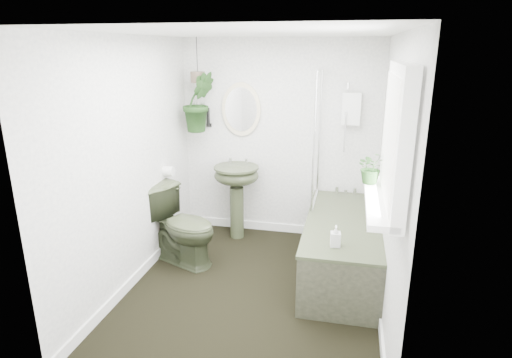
# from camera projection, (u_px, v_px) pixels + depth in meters

# --- Properties ---
(floor) EXTENTS (2.30, 2.80, 0.02)m
(floor) POSITION_uv_depth(u_px,v_px,m) (253.00, 291.00, 4.03)
(floor) COLOR black
(floor) RESTS_ON ground
(ceiling) EXTENTS (2.30, 2.80, 0.02)m
(ceiling) POSITION_uv_depth(u_px,v_px,m) (252.00, 31.00, 3.35)
(ceiling) COLOR white
(ceiling) RESTS_ON ground
(wall_back) EXTENTS (2.30, 0.02, 2.30)m
(wall_back) POSITION_uv_depth(u_px,v_px,m) (279.00, 140.00, 5.01)
(wall_back) COLOR white
(wall_back) RESTS_ON ground
(wall_front) EXTENTS (2.30, 0.02, 2.30)m
(wall_front) POSITION_uv_depth(u_px,v_px,m) (195.00, 242.00, 2.38)
(wall_front) COLOR white
(wall_front) RESTS_ON ground
(wall_left) EXTENTS (0.02, 2.80, 2.30)m
(wall_left) POSITION_uv_depth(u_px,v_px,m) (130.00, 165.00, 3.93)
(wall_left) COLOR white
(wall_left) RESTS_ON ground
(wall_right) EXTENTS (0.02, 2.80, 2.30)m
(wall_right) POSITION_uv_depth(u_px,v_px,m) (392.00, 182.00, 3.45)
(wall_right) COLOR white
(wall_right) RESTS_ON ground
(skirting) EXTENTS (2.30, 2.80, 0.10)m
(skirting) POSITION_uv_depth(u_px,v_px,m) (253.00, 285.00, 4.02)
(skirting) COLOR white
(skirting) RESTS_ON floor
(bathtub) EXTENTS (0.72, 1.72, 0.58)m
(bathtub) POSITION_uv_depth(u_px,v_px,m) (342.00, 247.00, 4.25)
(bathtub) COLOR #373F28
(bathtub) RESTS_ON floor
(bath_screen) EXTENTS (0.04, 0.72, 1.40)m
(bath_screen) POSITION_uv_depth(u_px,v_px,m) (317.00, 138.00, 4.48)
(bath_screen) COLOR silver
(bath_screen) RESTS_ON bathtub
(shower_box) EXTENTS (0.20, 0.10, 0.35)m
(shower_box) POSITION_uv_depth(u_px,v_px,m) (351.00, 109.00, 4.66)
(shower_box) COLOR white
(shower_box) RESTS_ON wall_back
(oval_mirror) EXTENTS (0.46, 0.03, 0.62)m
(oval_mirror) POSITION_uv_depth(u_px,v_px,m) (241.00, 109.00, 4.96)
(oval_mirror) COLOR beige
(oval_mirror) RESTS_ON wall_back
(wall_sconce) EXTENTS (0.04, 0.04, 0.22)m
(wall_sconce) POSITION_uv_depth(u_px,v_px,m) (208.00, 117.00, 5.07)
(wall_sconce) COLOR black
(wall_sconce) RESTS_ON wall_back
(toilet_roll_holder) EXTENTS (0.11, 0.11, 0.11)m
(toilet_roll_holder) POSITION_uv_depth(u_px,v_px,m) (168.00, 171.00, 4.65)
(toilet_roll_holder) COLOR white
(toilet_roll_holder) RESTS_ON wall_left
(window_recess) EXTENTS (0.08, 1.00, 0.90)m
(window_recess) POSITION_uv_depth(u_px,v_px,m) (397.00, 137.00, 2.67)
(window_recess) COLOR white
(window_recess) RESTS_ON wall_right
(window_sill) EXTENTS (0.18, 1.00, 0.04)m
(window_sill) POSITION_uv_depth(u_px,v_px,m) (379.00, 200.00, 2.80)
(window_sill) COLOR white
(window_sill) RESTS_ON wall_right
(window_blinds) EXTENTS (0.01, 0.86, 0.76)m
(window_blinds) POSITION_uv_depth(u_px,v_px,m) (389.00, 137.00, 2.68)
(window_blinds) COLOR white
(window_blinds) RESTS_ON wall_right
(toilet) EXTENTS (0.91, 0.73, 0.81)m
(toilet) POSITION_uv_depth(u_px,v_px,m) (182.00, 226.00, 4.47)
(toilet) COLOR #373F28
(toilet) RESTS_ON floor
(pedestal_sink) EXTENTS (0.56, 0.49, 0.88)m
(pedestal_sink) POSITION_uv_depth(u_px,v_px,m) (237.00, 202.00, 5.04)
(pedestal_sink) COLOR #373F28
(pedestal_sink) RESTS_ON floor
(sill_plant) EXTENTS (0.27, 0.25, 0.24)m
(sill_plant) POSITION_uv_depth(u_px,v_px,m) (372.00, 167.00, 3.05)
(sill_plant) COLOR black
(sill_plant) RESTS_ON window_sill
(hanging_plant) EXTENTS (0.47, 0.45, 0.67)m
(hanging_plant) POSITION_uv_depth(u_px,v_px,m) (199.00, 102.00, 4.83)
(hanging_plant) COLOR black
(hanging_plant) RESTS_ON ceiling
(soap_bottle) EXTENTS (0.09, 0.09, 0.18)m
(soap_bottle) POSITION_uv_depth(u_px,v_px,m) (336.00, 236.00, 3.59)
(soap_bottle) COLOR black
(soap_bottle) RESTS_ON bathtub
(hanging_pot) EXTENTS (0.16, 0.16, 0.12)m
(hanging_pot) POSITION_uv_depth(u_px,v_px,m) (198.00, 77.00, 4.75)
(hanging_pot) COLOR brown
(hanging_pot) RESTS_ON ceiling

